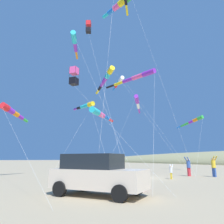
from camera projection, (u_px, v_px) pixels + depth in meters
ground_plane at (140, 178)px, 18.64m from camera, size 600.00×600.00×0.00m
parked_car at (97, 174)px, 9.73m from camera, size 3.95×4.59×1.85m
cooler_box at (138, 186)px, 11.11m from camera, size 0.62×0.42×0.42m
person_adult_flyer at (214, 165)px, 19.59m from camera, size 0.46×0.58×1.90m
person_child_green_jacket at (171, 171)px, 17.43m from camera, size 0.42×0.38×1.20m
person_child_grey_jacket at (64, 169)px, 16.03m from camera, size 0.54×0.58×1.61m
person_bystander_far at (188, 165)px, 20.49m from camera, size 0.54×0.43×1.83m
kite_windsock_blue_topmost at (12, 111)px, 19.96m from camera, size 2.86×15.97×6.62m
kite_windsock_long_streamer_left at (106, 78)px, 35.13m from camera, size 4.24×17.48×15.88m
kite_windsock_magenta_far_left at (137, 102)px, 34.09m from camera, size 15.10×15.17×11.25m
kite_windsock_orange_high_right at (121, 4)px, 25.45m from camera, size 4.01×9.48×20.50m
kite_windsock_rainbow_low_near at (193, 121)px, 30.98m from camera, size 9.09×10.11×7.63m
kite_windsock_teal_far_right at (100, 114)px, 24.59m from camera, size 9.45×17.44×7.10m
kite_windsock_red_high_left at (135, 78)px, 22.29m from camera, size 6.76×13.94×10.22m
kite_windsock_striped_overhead at (86, 106)px, 28.41m from camera, size 6.55×9.66×8.90m
kite_box_small_distant at (74, 76)px, 20.03m from camera, size 1.59×11.57×10.14m
kite_windsock_purple_drifting at (75, 43)px, 25.46m from camera, size 2.66×16.75×15.79m
kite_box_checkered_midright at (88, 27)px, 25.71m from camera, size 3.31×13.29×18.05m
kite_windsock_black_fish_shape at (119, 82)px, 39.11m from camera, size 1.32×18.71×16.13m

